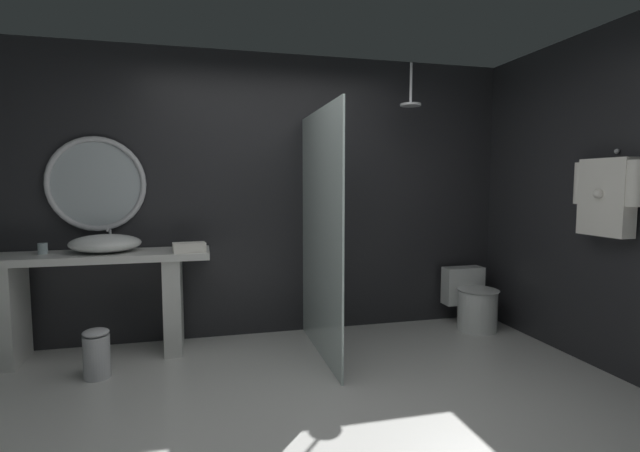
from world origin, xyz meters
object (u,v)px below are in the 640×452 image
object	(u,v)px
vessel_sink	(105,243)
toilet	(473,302)
waste_bin	(97,353)
hanging_bathrobe	(606,194)
tumbler_cup	(43,249)
rain_shower_head	(411,100)
tissue_box	(181,246)
round_wall_mirror	(96,184)
folded_hand_towel	(189,247)

from	to	relation	value
vessel_sink	toilet	xyz separation A→B (m)	(3.33, -0.09, -0.67)
vessel_sink	toilet	world-z (taller)	vessel_sink
waste_bin	hanging_bathrobe	bearing A→B (deg)	-12.90
toilet	tumbler_cup	bearing A→B (deg)	178.27
vessel_sink	rain_shower_head	world-z (taller)	rain_shower_head
tissue_box	hanging_bathrobe	size ratio (longest dim) A/B	0.21
round_wall_mirror	folded_hand_towel	world-z (taller)	round_wall_mirror
toilet	waste_bin	distance (m)	3.35
toilet	folded_hand_towel	bearing A→B (deg)	-178.52
tissue_box	waste_bin	bearing A→B (deg)	-141.61
tumbler_cup	round_wall_mirror	bearing A→B (deg)	26.52
round_wall_mirror	toilet	distance (m)	3.62
vessel_sink	folded_hand_towel	bearing A→B (deg)	-13.62
hanging_bathrobe	folded_hand_towel	size ratio (longest dim) A/B	2.47
tumbler_cup	toilet	xyz separation A→B (m)	(3.79, -0.11, -0.64)
hanging_bathrobe	round_wall_mirror	bearing A→B (deg)	157.84
vessel_sink	waste_bin	xyz separation A→B (m)	(0.00, -0.47, -0.75)
tissue_box	rain_shower_head	bearing A→B (deg)	-2.86
tumbler_cup	waste_bin	bearing A→B (deg)	-46.68
tissue_box	folded_hand_towel	size ratio (longest dim) A/B	0.51
tumbler_cup	tissue_box	xyz separation A→B (m)	(1.06, -0.03, -0.01)
round_wall_mirror	vessel_sink	bearing A→B (deg)	-66.43
vessel_sink	hanging_bathrobe	world-z (taller)	hanging_bathrobe
tumbler_cup	vessel_sink	bearing A→B (deg)	-2.83
rain_shower_head	round_wall_mirror	bearing A→B (deg)	173.42
vessel_sink	tissue_box	size ratio (longest dim) A/B	4.26
rain_shower_head	toilet	xyz separation A→B (m)	(0.71, 0.01, -1.91)
round_wall_mirror	rain_shower_head	size ratio (longest dim) A/B	2.09
vessel_sink	tumbler_cup	distance (m)	0.47
toilet	rain_shower_head	bearing A→B (deg)	-179.02
round_wall_mirror	waste_bin	world-z (taller)	round_wall_mirror
tumbler_cup	waste_bin	distance (m)	0.99
toilet	folded_hand_towel	distance (m)	2.74
toilet	waste_bin	xyz separation A→B (m)	(-3.33, -0.38, -0.08)
tissue_box	waste_bin	size ratio (longest dim) A/B	0.35
tumbler_cup	folded_hand_towel	size ratio (longest dim) A/B	0.34
toilet	waste_bin	bearing A→B (deg)	-173.48
round_wall_mirror	hanging_bathrobe	world-z (taller)	round_wall_mirror
round_wall_mirror	tissue_box	bearing A→B (deg)	-17.21
round_wall_mirror	hanging_bathrobe	distance (m)	4.00
rain_shower_head	hanging_bathrobe	world-z (taller)	rain_shower_head
toilet	folded_hand_towel	world-z (taller)	folded_hand_towel
tumbler_cup	tissue_box	world-z (taller)	tumbler_cup
vessel_sink	hanging_bathrobe	xyz separation A→B (m)	(3.61, -1.30, 0.41)
round_wall_mirror	rain_shower_head	xyz separation A→B (m)	(2.71, -0.31, 0.76)
hanging_bathrobe	toilet	xyz separation A→B (m)	(-0.29, 1.21, -1.08)
tissue_box	round_wall_mirror	size ratio (longest dim) A/B	0.16
toilet	hanging_bathrobe	bearing A→B (deg)	-76.69
round_wall_mirror	waste_bin	size ratio (longest dim) A/B	2.18
hanging_bathrobe	toilet	world-z (taller)	hanging_bathrobe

